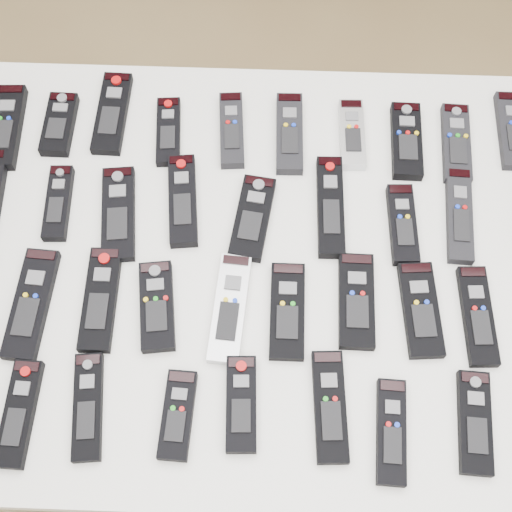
{
  "coord_description": "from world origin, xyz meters",
  "views": [
    {
      "loc": [
        -0.05,
        -0.61,
        1.96
      ],
      "look_at": [
        -0.07,
        -0.07,
        0.8
      ],
      "focal_mm": 50.0,
      "sensor_mm": 36.0,
      "label": 1
    }
  ],
  "objects_px": {
    "remote_4": "(232,130)",
    "remote_36": "(475,422)",
    "remote_27": "(477,316)",
    "remote_30": "(19,413)",
    "remote_5": "(289,133)",
    "remote_15": "(330,207)",
    "remote_2": "(112,113)",
    "remote_13": "(183,200)",
    "table": "(256,273)",
    "remote_0": "(6,127)",
    "remote_22": "(157,306)",
    "remote_26": "(421,310)",
    "remote_8": "(456,143)",
    "remote_17": "(459,215)",
    "remote_1": "(59,124)",
    "remote_7": "(406,141)",
    "remote_3": "(168,132)",
    "remote_23": "(230,308)",
    "remote_20": "(31,304)",
    "remote_21": "(100,299)",
    "remote_25": "(356,301)",
    "remote_24": "(287,311)",
    "remote_14": "(253,218)",
    "remote_32": "(178,415)",
    "remote_11": "(58,203)",
    "remote_12": "(118,214)",
    "remote_16": "(403,225)",
    "remote_35": "(391,432)",
    "remote_31": "(88,407)",
    "remote_6": "(352,135)"
  },
  "relations": [
    {
      "from": "remote_4",
      "to": "remote_36",
      "type": "xyz_separation_m",
      "value": [
        0.43,
        -0.56,
        0.0
      ]
    },
    {
      "from": "remote_27",
      "to": "remote_30",
      "type": "distance_m",
      "value": 0.79
    },
    {
      "from": "remote_5",
      "to": "remote_15",
      "type": "bearing_deg",
      "value": -65.1
    },
    {
      "from": "remote_2",
      "to": "remote_13",
      "type": "relative_size",
      "value": 1.0
    },
    {
      "from": "table",
      "to": "remote_0",
      "type": "distance_m",
      "value": 0.58
    },
    {
      "from": "remote_22",
      "to": "remote_26",
      "type": "xyz_separation_m",
      "value": [
        0.46,
        0.01,
        -0.0
      ]
    },
    {
      "from": "remote_4",
      "to": "remote_8",
      "type": "bearing_deg",
      "value": -6.2
    },
    {
      "from": "remote_17",
      "to": "remote_1",
      "type": "bearing_deg",
      "value": 170.3
    },
    {
      "from": "remote_7",
      "to": "remote_3",
      "type": "bearing_deg",
      "value": -179.82
    },
    {
      "from": "remote_23",
      "to": "remote_27",
      "type": "distance_m",
      "value": 0.43
    },
    {
      "from": "remote_20",
      "to": "remote_21",
      "type": "relative_size",
      "value": 1.06
    },
    {
      "from": "remote_8",
      "to": "remote_25",
      "type": "xyz_separation_m",
      "value": [
        -0.2,
        -0.34,
        0.0
      ]
    },
    {
      "from": "table",
      "to": "remote_24",
      "type": "xyz_separation_m",
      "value": [
        0.06,
        -0.1,
        0.07
      ]
    },
    {
      "from": "remote_22",
      "to": "remote_24",
      "type": "bearing_deg",
      "value": -7.28
    },
    {
      "from": "remote_14",
      "to": "remote_32",
      "type": "height_order",
      "value": "same"
    },
    {
      "from": "remote_11",
      "to": "remote_12",
      "type": "bearing_deg",
      "value": -11.3
    },
    {
      "from": "remote_25",
      "to": "remote_27",
      "type": "relative_size",
      "value": 0.97
    },
    {
      "from": "remote_22",
      "to": "remote_23",
      "type": "distance_m",
      "value": 0.13
    },
    {
      "from": "remote_1",
      "to": "remote_16",
      "type": "distance_m",
      "value": 0.7
    },
    {
      "from": "remote_1",
      "to": "remote_2",
      "type": "xyz_separation_m",
      "value": [
        0.1,
        0.03,
        -0.0
      ]
    },
    {
      "from": "remote_15",
      "to": "remote_36",
      "type": "relative_size",
      "value": 1.23
    },
    {
      "from": "remote_27",
      "to": "remote_15",
      "type": "bearing_deg",
      "value": 138.11
    },
    {
      "from": "remote_4",
      "to": "remote_12",
      "type": "relative_size",
      "value": 0.87
    },
    {
      "from": "remote_0",
      "to": "remote_25",
      "type": "xyz_separation_m",
      "value": [
        0.68,
        -0.35,
        -0.0
      ]
    },
    {
      "from": "remote_22",
      "to": "remote_26",
      "type": "distance_m",
      "value": 0.46
    },
    {
      "from": "remote_12",
      "to": "remote_17",
      "type": "relative_size",
      "value": 0.99
    },
    {
      "from": "remote_25",
      "to": "remote_35",
      "type": "xyz_separation_m",
      "value": [
        0.05,
        -0.23,
        0.0
      ]
    },
    {
      "from": "remote_4",
      "to": "remote_21",
      "type": "xyz_separation_m",
      "value": [
        -0.21,
        -0.37,
        -0.0
      ]
    },
    {
      "from": "remote_13",
      "to": "remote_17",
      "type": "bearing_deg",
      "value": -7.36
    },
    {
      "from": "remote_8",
      "to": "remote_14",
      "type": "distance_m",
      "value": 0.43
    },
    {
      "from": "remote_8",
      "to": "remote_24",
      "type": "relative_size",
      "value": 0.99
    },
    {
      "from": "remote_31",
      "to": "remote_3",
      "type": "bearing_deg",
      "value": 75.38
    },
    {
      "from": "remote_21",
      "to": "remote_2",
      "type": "bearing_deg",
      "value": 93.89
    },
    {
      "from": "remote_12",
      "to": "remote_15",
      "type": "relative_size",
      "value": 0.93
    },
    {
      "from": "remote_35",
      "to": "remote_4",
      "type": "bearing_deg",
      "value": 118.99
    },
    {
      "from": "remote_25",
      "to": "remote_36",
      "type": "distance_m",
      "value": 0.28
    },
    {
      "from": "remote_27",
      "to": "remote_32",
      "type": "height_order",
      "value": "remote_32"
    },
    {
      "from": "remote_11",
      "to": "remote_22",
      "type": "height_order",
      "value": "remote_22"
    },
    {
      "from": "remote_13",
      "to": "remote_35",
      "type": "distance_m",
      "value": 0.56
    },
    {
      "from": "remote_7",
      "to": "remote_32",
      "type": "xyz_separation_m",
      "value": [
        -0.4,
        -0.55,
        0.0
      ]
    },
    {
      "from": "remote_0",
      "to": "remote_23",
      "type": "height_order",
      "value": "remote_0"
    },
    {
      "from": "remote_14",
      "to": "remote_24",
      "type": "distance_m",
      "value": 0.19
    },
    {
      "from": "remote_16",
      "to": "remote_22",
      "type": "relative_size",
      "value": 0.98
    },
    {
      "from": "remote_2",
      "to": "remote_36",
      "type": "height_order",
      "value": "remote_36"
    },
    {
      "from": "remote_2",
      "to": "remote_12",
      "type": "relative_size",
      "value": 0.98
    },
    {
      "from": "remote_8",
      "to": "remote_35",
      "type": "distance_m",
      "value": 0.59
    },
    {
      "from": "remote_6",
      "to": "remote_15",
      "type": "xyz_separation_m",
      "value": [
        -0.04,
        -0.16,
        0.0
      ]
    },
    {
      "from": "remote_1",
      "to": "remote_4",
      "type": "xyz_separation_m",
      "value": [
        0.34,
        -0.0,
        -0.0
      ]
    },
    {
      "from": "remote_7",
      "to": "remote_15",
      "type": "bearing_deg",
      "value": -133.52
    },
    {
      "from": "remote_14",
      "to": "remote_21",
      "type": "relative_size",
      "value": 0.88
    }
  ]
}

